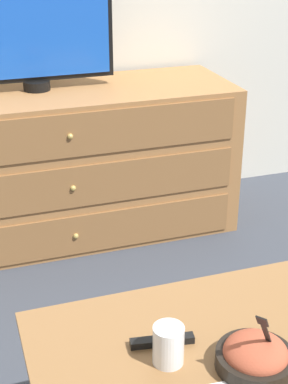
{
  "coord_description": "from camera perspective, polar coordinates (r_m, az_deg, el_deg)",
  "views": [
    {
      "loc": [
        -0.49,
        -2.77,
        1.38
      ],
      "look_at": [
        -0.04,
        -1.42,
        0.71
      ],
      "focal_mm": 55.0,
      "sensor_mm": 36.0,
      "label": 1
    }
  ],
  "objects": [
    {
      "name": "dresser",
      "position": [
        2.72,
        -8.07,
        2.62
      ],
      "size": [
        1.58,
        0.54,
        0.69
      ],
      "color": "#9E6B3D",
      "rests_on": "ground_plane"
    },
    {
      "name": "drink_cup",
      "position": [
        1.35,
        2.37,
        -14.78
      ],
      "size": [
        0.07,
        0.07,
        0.09
      ],
      "color": "#9E6638",
      "rests_on": "coffee_table"
    },
    {
      "name": "coffee_table",
      "position": [
        1.46,
        7.74,
        -16.96
      ],
      "size": [
        0.89,
        0.59,
        0.47
      ],
      "color": "olive",
      "rests_on": "ground_plane"
    },
    {
      "name": "takeout_bowl",
      "position": [
        1.36,
        10.74,
        -15.37
      ],
      "size": [
        0.18,
        0.18,
        0.18
      ],
      "color": "black",
      "rests_on": "coffee_table"
    },
    {
      "name": "ground_plane",
      "position": [
        3.13,
        -7.5,
        -1.08
      ],
      "size": [
        12.0,
        12.0,
        0.0
      ],
      "primitive_type": "plane",
      "color": "#383D47"
    },
    {
      "name": "tv",
      "position": [
        2.59,
        -10.74,
        14.66
      ],
      "size": [
        0.69,
        0.12,
        0.44
      ],
      "color": "black",
      "rests_on": "dresser"
    },
    {
      "name": "remote_control",
      "position": [
        1.41,
        1.77,
        -14.23
      ],
      "size": [
        0.15,
        0.05,
        0.02
      ],
      "color": "black",
      "rests_on": "coffee_table"
    }
  ]
}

